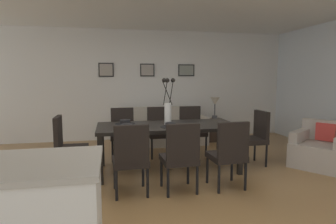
{
  "coord_description": "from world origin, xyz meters",
  "views": [
    {
      "loc": [
        -0.74,
        -3.65,
        1.48
      ],
      "look_at": [
        0.15,
        0.74,
        0.94
      ],
      "focal_mm": 30.41,
      "sensor_mm": 36.0,
      "label": 1
    }
  ],
  "objects": [
    {
      "name": "dining_chair_far_left",
      "position": [
        0.12,
        -0.22,
        0.51
      ],
      "size": [
        0.46,
        0.46,
        0.92
      ],
      "color": "black",
      "rests_on": "ground"
    },
    {
      "name": "dining_chair_mid_right",
      "position": [
        0.8,
        1.61,
        0.51
      ],
      "size": [
        0.47,
        0.47,
        0.92
      ],
      "color": "black",
      "rests_on": "ground"
    },
    {
      "name": "framed_picture_right",
      "position": [
        1.11,
        3.18,
        1.66
      ],
      "size": [
        0.41,
        0.03,
        0.29
      ],
      "color": "black"
    },
    {
      "name": "placemat_near_left",
      "position": [
        -0.52,
        0.49,
        0.74
      ],
      "size": [
        0.32,
        0.32,
        0.01
      ],
      "primitive_type": "cylinder",
      "color": "black",
      "rests_on": "dining_table"
    },
    {
      "name": "placemat_far_left",
      "position": [
        0.14,
        0.49,
        0.74
      ],
      "size": [
        0.32,
        0.32,
        0.01
      ],
      "primitive_type": "cylinder",
      "color": "black",
      "rests_on": "dining_table"
    },
    {
      "name": "ground_plane",
      "position": [
        0.0,
        0.0,
        0.0
      ],
      "size": [
        9.0,
        9.0,
        0.0
      ],
      "primitive_type": "plane",
      "color": "olive"
    },
    {
      "name": "placemat_near_right",
      "position": [
        -0.52,
        0.93,
        0.74
      ],
      "size": [
        0.32,
        0.32,
        0.01
      ],
      "primitive_type": "cylinder",
      "color": "black",
      "rests_on": "dining_table"
    },
    {
      "name": "dining_chair_head_west",
      "position": [
        -1.39,
        0.68,
        0.51
      ],
      "size": [
        0.44,
        0.44,
        0.92
      ],
      "color": "black",
      "rests_on": "ground"
    },
    {
      "name": "table_lamp",
      "position": [
        1.64,
        2.6,
        0.89
      ],
      "size": [
        0.22,
        0.22,
        0.51
      ],
      "color": "#4C4C51",
      "rests_on": "side_table"
    },
    {
      "name": "bowl_near_left",
      "position": [
        -0.52,
        0.49,
        0.78
      ],
      "size": [
        0.17,
        0.17,
        0.07
      ],
      "color": "black",
      "rests_on": "dining_table"
    },
    {
      "name": "dining_chair_near_right",
      "position": [
        -0.53,
        1.59,
        0.51
      ],
      "size": [
        0.45,
        0.45,
        0.92
      ],
      "color": "black",
      "rests_on": "ground"
    },
    {
      "name": "dining_chair_mid_left",
      "position": [
        0.78,
        -0.22,
        0.51
      ],
      "size": [
        0.47,
        0.47,
        0.92
      ],
      "color": "black",
      "rests_on": "ground"
    },
    {
      "name": "dining_table",
      "position": [
        0.14,
        0.71,
        0.67
      ],
      "size": [
        2.2,
        0.98,
        0.74
      ],
      "color": "black",
      "rests_on": "ground"
    },
    {
      "name": "centerpiece_vase",
      "position": [
        0.14,
        0.71,
        1.02
      ],
      "size": [
        0.21,
        0.23,
        0.73
      ],
      "color": "white",
      "rests_on": "dining_table"
    },
    {
      "name": "sofa",
      "position": [
        0.39,
        2.63,
        0.28
      ],
      "size": [
        1.93,
        0.84,
        0.8
      ],
      "color": "#B2A899",
      "rests_on": "ground"
    },
    {
      "name": "dining_chair_near_left",
      "position": [
        -0.51,
        -0.18,
        0.51
      ],
      "size": [
        0.46,
        0.46,
        0.92
      ],
      "color": "black",
      "rests_on": "ground"
    },
    {
      "name": "side_table",
      "position": [
        1.64,
        2.6,
        0.26
      ],
      "size": [
        0.36,
        0.36,
        0.52
      ],
      "primitive_type": "cube",
      "color": "#33261E",
      "rests_on": "ground"
    },
    {
      "name": "armchair",
      "position": [
        2.7,
        0.39,
        0.29
      ],
      "size": [
        1.11,
        1.11,
        0.75
      ],
      "color": "#ADA399",
      "rests_on": "ground"
    },
    {
      "name": "framed_picture_center",
      "position": [
        0.14,
        3.18,
        1.66
      ],
      "size": [
        0.34,
        0.03,
        0.3
      ],
      "color": "black"
    },
    {
      "name": "bowl_near_right",
      "position": [
        -0.52,
        0.93,
        0.78
      ],
      "size": [
        0.17,
        0.17,
        0.07
      ],
      "color": "black",
      "rests_on": "dining_table"
    },
    {
      "name": "bowl_far_left",
      "position": [
        0.14,
        0.49,
        0.78
      ],
      "size": [
        0.17,
        0.17,
        0.07
      ],
      "color": "black",
      "rests_on": "dining_table"
    },
    {
      "name": "back_wall_panel",
      "position": [
        0.0,
        3.25,
        1.3
      ],
      "size": [
        9.0,
        0.1,
        2.6
      ],
      "primitive_type": "cube",
      "color": "silver",
      "rests_on": "ground"
    },
    {
      "name": "framed_picture_left",
      "position": [
        -0.82,
        3.18,
        1.66
      ],
      "size": [
        0.34,
        0.03,
        0.32
      ],
      "color": "black"
    },
    {
      "name": "dining_chair_far_right",
      "position": [
        0.16,
        1.63,
        0.51
      ],
      "size": [
        0.45,
        0.45,
        0.92
      ],
      "color": "black",
      "rests_on": "ground"
    },
    {
      "name": "dining_chair_head_east",
      "position": [
        1.66,
        0.72,
        0.51
      ],
      "size": [
        0.45,
        0.45,
        0.92
      ],
      "color": "black",
      "rests_on": "ground"
    }
  ]
}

